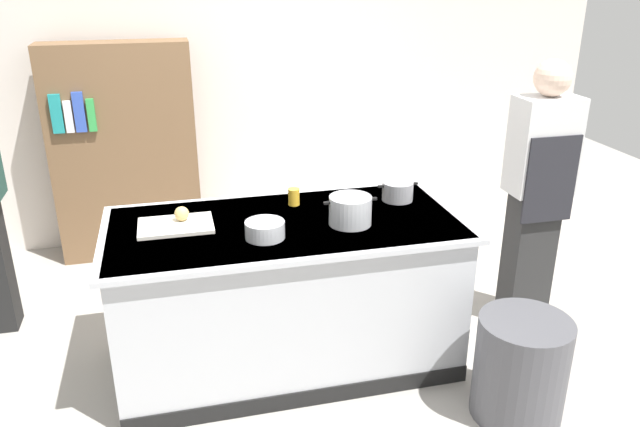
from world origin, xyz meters
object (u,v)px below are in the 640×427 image
object	(u,v)px
onion	(182,214)
trash_bin	(520,368)
juice_cup	(294,197)
sauce_pan	(398,191)
person_chef	(537,190)
mixing_bowl	(265,230)
bookshelf	(125,153)
stock_pot	(350,210)

from	to	relation	value
onion	trash_bin	world-z (taller)	onion
juice_cup	sauce_pan	bearing A→B (deg)	-6.64
juice_cup	trash_bin	size ratio (longest dim) A/B	0.18
sauce_pan	person_chef	bearing A→B (deg)	-5.03
mixing_bowl	bookshelf	size ratio (longest dim) A/B	0.12
juice_cup	person_chef	xyz separation A→B (m)	(1.53, -0.15, -0.04)
juice_cup	person_chef	size ratio (longest dim) A/B	0.06
mixing_bowl	onion	bearing A→B (deg)	144.37
stock_pot	juice_cup	distance (m)	0.44
sauce_pan	juice_cup	size ratio (longest dim) A/B	2.52
trash_bin	onion	bearing A→B (deg)	151.51
sauce_pan	person_chef	distance (m)	0.91
mixing_bowl	trash_bin	bearing A→B (deg)	-25.83
mixing_bowl	person_chef	world-z (taller)	person_chef
onion	juice_cup	world-z (taller)	same
onion	person_chef	distance (m)	2.18
sauce_pan	onion	bearing A→B (deg)	-177.12
onion	juice_cup	distance (m)	0.67
person_chef	bookshelf	size ratio (longest dim) A/B	1.01
sauce_pan	mixing_bowl	size ratio (longest dim) A/B	1.21
stock_pot	bookshelf	world-z (taller)	bookshelf
stock_pot	juice_cup	bearing A→B (deg)	123.59
onion	juice_cup	size ratio (longest dim) A/B	0.80
stock_pot	mixing_bowl	distance (m)	0.49
sauce_pan	mixing_bowl	world-z (taller)	sauce_pan
stock_pot	person_chef	size ratio (longest dim) A/B	0.17
person_chef	bookshelf	xyz separation A→B (m)	(-2.56, 1.70, -0.06)
juice_cup	person_chef	world-z (taller)	person_chef
sauce_pan	person_chef	world-z (taller)	person_chef
stock_pot	mixing_bowl	bearing A→B (deg)	-171.70
juice_cup	bookshelf	xyz separation A→B (m)	(-1.03, 1.55, -0.10)
mixing_bowl	bookshelf	world-z (taller)	bookshelf
sauce_pan	mixing_bowl	bearing A→B (deg)	-157.49
onion	person_chef	bearing A→B (deg)	-0.40
sauce_pan	trash_bin	distance (m)	1.22
stock_pot	person_chef	distance (m)	1.31
mixing_bowl	person_chef	xyz separation A→B (m)	(1.77, 0.28, -0.03)
sauce_pan	bookshelf	distance (m)	2.32
stock_pot	trash_bin	distance (m)	1.21
onion	mixing_bowl	size ratio (longest dim) A/B	0.38
bookshelf	mixing_bowl	bearing A→B (deg)	-68.20
trash_bin	person_chef	bearing A→B (deg)	57.71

